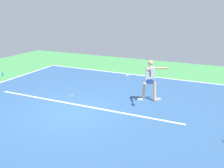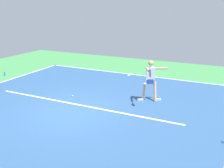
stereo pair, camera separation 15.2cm
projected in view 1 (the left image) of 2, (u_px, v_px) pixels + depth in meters
The scene contains 8 objects.
ground_plane at pixel (71, 112), 9.44m from camera, with size 20.90×20.90×0.00m, color #428E4C.
court_surface at pixel (71, 112), 9.44m from camera, with size 10.93×12.20×0.00m, color #2D5484.
court_line_baseline_near at pixel (129, 74), 14.69m from camera, with size 10.93×0.10×0.01m, color white.
court_line_service at pixel (81, 105), 10.06m from camera, with size 8.20×0.10×0.01m, color white.
court_line_centre_mark at pixel (128, 75), 14.52m from camera, with size 0.10×0.30×0.01m, color white.
tennis_player at pixel (150, 78), 10.31m from camera, with size 1.10×1.34×1.72m.
tennis_ball_by_baseline at pixel (72, 96), 10.98m from camera, with size 0.07×0.07×0.07m, color yellow.
water_bottle at pixel (3, 74), 14.22m from camera, with size 0.07×0.07×0.22m, color blue.
Camera 1 is at (-5.05, 7.27, 3.79)m, focal length 40.54 mm.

